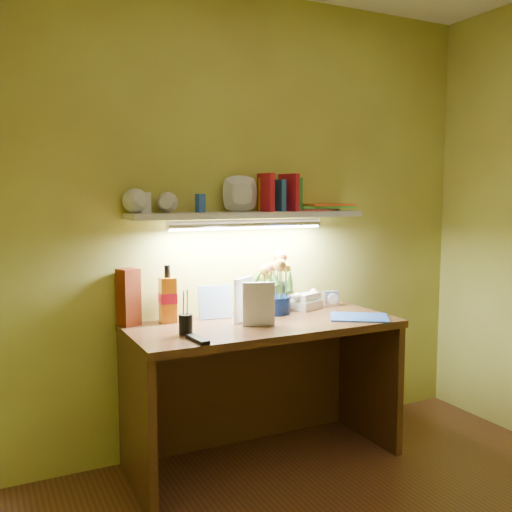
{
  "coord_description": "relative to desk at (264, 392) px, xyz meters",
  "views": [
    {
      "loc": [
        -1.33,
        -1.37,
        1.41
      ],
      "look_at": [
        0.03,
        1.35,
        1.08
      ],
      "focal_mm": 40.0,
      "sensor_mm": 36.0,
      "label": 1
    }
  ],
  "objects": [
    {
      "name": "blue_folder",
      "position": [
        0.5,
        -0.14,
        0.38
      ],
      "size": [
        0.38,
        0.35,
        0.01
      ],
      "primitive_type": "cube",
      "rotation": [
        0.0,
        0.0,
        -0.58
      ],
      "color": "#2A54B3",
      "rests_on": "desk"
    },
    {
      "name": "desk_book_a",
      "position": [
        -0.16,
        0.02,
        0.49
      ],
      "size": [
        0.16,
        0.11,
        0.23
      ],
      "primitive_type": "imported",
      "rotation": [
        0.0,
        0.0,
        0.55
      ],
      "color": "white",
      "rests_on": "desk"
    },
    {
      "name": "art_card",
      "position": [
        -0.19,
        0.2,
        0.46
      ],
      "size": [
        0.18,
        0.05,
        0.18
      ],
      "primitive_type": null,
      "rotation": [
        0.0,
        0.0,
        -0.1
      ],
      "color": "white",
      "rests_on": "desk"
    },
    {
      "name": "tv_remote",
      "position": [
        -0.44,
        -0.21,
        0.38
      ],
      "size": [
        0.06,
        0.16,
        0.02
      ],
      "primitive_type": "cube",
      "rotation": [
        0.0,
        0.0,
        0.11
      ],
      "color": "black",
      "rests_on": "desk"
    },
    {
      "name": "desk",
      "position": [
        0.0,
        0.0,
        0.0
      ],
      "size": [
        1.4,
        0.6,
        0.75
      ],
      "primitive_type": "cube",
      "color": "#3B2010",
      "rests_on": "ground"
    },
    {
      "name": "whisky_box",
      "position": [
        -0.64,
        0.24,
        0.52
      ],
      "size": [
        0.12,
        0.12,
        0.29
      ],
      "primitive_type": "cube",
      "rotation": [
        0.0,
        0.0,
        0.34
      ],
      "color": "#611F0B",
      "rests_on": "desk"
    },
    {
      "name": "desk_book_b",
      "position": [
        -0.14,
        -0.04,
        0.49
      ],
      "size": [
        0.16,
        0.07,
        0.22
      ],
      "primitive_type": "imported",
      "rotation": [
        0.0,
        0.0,
        -0.35
      ],
      "color": "silver",
      "rests_on": "desk"
    },
    {
      "name": "desk_clock",
      "position": [
        0.55,
        0.21,
        0.42
      ],
      "size": [
        0.1,
        0.07,
        0.09
      ],
      "primitive_type": "cube",
      "rotation": [
        0.0,
        0.0,
        -0.24
      ],
      "color": "silver",
      "rests_on": "desk"
    },
    {
      "name": "flower_bouquet",
      "position": [
        0.15,
        0.18,
        0.54
      ],
      "size": [
        0.28,
        0.28,
        0.33
      ],
      "primitive_type": null,
      "rotation": [
        0.0,
        0.0,
        0.43
      ],
      "color": "#08153A",
      "rests_on": "desk"
    },
    {
      "name": "wall_shelf",
      "position": [
        0.0,
        0.18,
        0.96
      ],
      "size": [
        1.3,
        0.31,
        0.24
      ],
      "color": "silver",
      "rests_on": "ground"
    },
    {
      "name": "whisky_bottle",
      "position": [
        -0.45,
        0.22,
        0.52
      ],
      "size": [
        0.09,
        0.09,
        0.3
      ],
      "primitive_type": null,
      "rotation": [
        0.0,
        0.0,
        -0.07
      ],
      "color": "#BA5E06",
      "rests_on": "desk"
    },
    {
      "name": "pen_cup",
      "position": [
        -0.45,
        -0.06,
        0.46
      ],
      "size": [
        0.08,
        0.08,
        0.16
      ],
      "primitive_type": "cylinder",
      "rotation": [
        0.0,
        0.0,
        0.23
      ],
      "color": "black",
      "rests_on": "desk"
    },
    {
      "name": "telephone",
      "position": [
        0.37,
        0.2,
        0.43
      ],
      "size": [
        0.22,
        0.19,
        0.11
      ],
      "primitive_type": null,
      "rotation": [
        0.0,
        0.0,
        0.41
      ],
      "color": "silver",
      "rests_on": "desk"
    }
  ]
}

